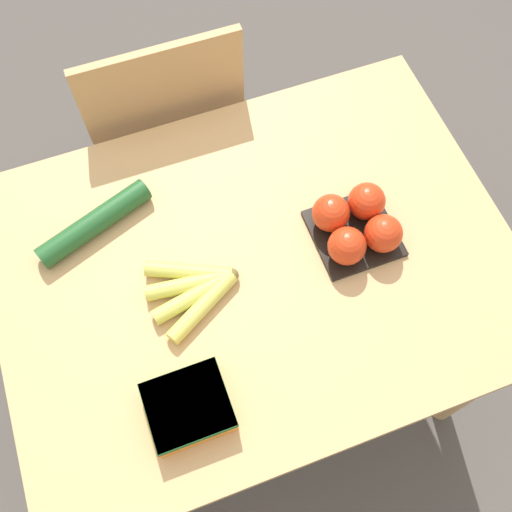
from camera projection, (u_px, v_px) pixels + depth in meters
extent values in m
plane|color=#4C4742|center=(256.00, 359.00, 1.93)|extent=(12.00, 12.00, 0.00)
cube|color=tan|center=(256.00, 265.00, 1.27)|extent=(1.08, 0.82, 0.03)
cylinder|color=tan|center=(479.00, 383.00, 1.54)|extent=(0.06, 0.06, 0.72)
cylinder|color=tan|center=(52.00, 268.00, 1.68)|extent=(0.06, 0.06, 0.72)
cylinder|color=tan|center=(364.00, 168.00, 1.82)|extent=(0.06, 0.06, 0.72)
cube|color=tan|center=(163.00, 128.00, 1.79)|extent=(0.42, 0.40, 0.03)
cube|color=tan|center=(170.00, 122.00, 1.48)|extent=(0.39, 0.02, 0.49)
cylinder|color=tan|center=(208.00, 117.00, 2.09)|extent=(0.04, 0.04, 0.43)
cylinder|color=tan|center=(107.00, 146.00, 2.04)|extent=(0.04, 0.04, 0.43)
cylinder|color=tan|center=(240.00, 195.00, 1.95)|extent=(0.04, 0.04, 0.43)
cylinder|color=tan|center=(133.00, 228.00, 1.90)|extent=(0.04, 0.04, 0.43)
sphere|color=brown|center=(232.00, 275.00, 1.22)|extent=(0.03, 0.03, 0.03)
cylinder|color=#CCC651|center=(189.00, 272.00, 1.23)|extent=(0.18, 0.11, 0.03)
cylinder|color=#CCC651|center=(189.00, 285.00, 1.22)|extent=(0.18, 0.05, 0.03)
cylinder|color=#CCC651|center=(194.00, 297.00, 1.20)|extent=(0.18, 0.07, 0.03)
cylinder|color=#CCC651|center=(202.00, 307.00, 1.19)|extent=(0.17, 0.12, 0.03)
cube|color=black|center=(354.00, 233.00, 1.28)|extent=(0.17, 0.17, 0.01)
sphere|color=red|center=(347.00, 246.00, 1.22)|extent=(0.08, 0.08, 0.08)
sphere|color=red|center=(383.00, 234.00, 1.23)|extent=(0.08, 0.08, 0.08)
sphere|color=red|center=(331.00, 213.00, 1.25)|extent=(0.08, 0.08, 0.08)
sphere|color=red|center=(367.00, 201.00, 1.26)|extent=(0.08, 0.08, 0.08)
cube|color=orange|center=(189.00, 407.00, 1.10)|extent=(0.15, 0.13, 0.05)
cube|color=#145123|center=(188.00, 405.00, 1.09)|extent=(0.15, 0.13, 0.02)
cylinder|color=#1E5123|center=(94.00, 223.00, 1.27)|extent=(0.27, 0.14, 0.05)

